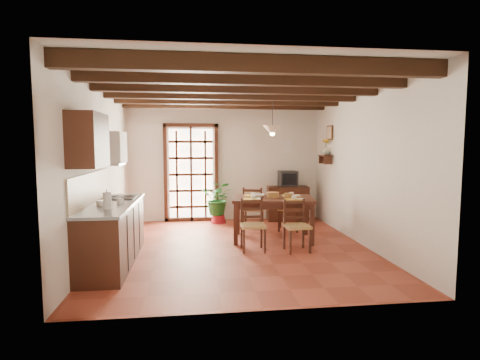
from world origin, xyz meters
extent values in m
plane|color=brown|center=(0.00, 0.00, 0.00)|extent=(5.00, 5.00, 0.00)
cube|color=silver|center=(0.00, 2.50, 1.40)|extent=(4.50, 0.02, 2.80)
cube|color=silver|center=(0.00, -2.50, 1.40)|extent=(4.50, 0.02, 2.80)
cube|color=silver|center=(-2.25, 0.00, 1.40)|extent=(0.02, 5.00, 2.80)
cube|color=silver|center=(2.25, 0.00, 1.40)|extent=(0.02, 5.00, 2.80)
cube|color=white|center=(0.00, 0.00, 2.80)|extent=(4.50, 5.00, 0.02)
cube|color=black|center=(0.00, -2.10, 2.69)|extent=(4.50, 0.14, 0.20)
cube|color=black|center=(0.00, -1.26, 2.69)|extent=(4.50, 0.14, 0.20)
cube|color=black|center=(0.00, -0.42, 2.69)|extent=(4.50, 0.14, 0.20)
cube|color=black|center=(0.00, 0.42, 2.69)|extent=(4.50, 0.14, 0.20)
cube|color=black|center=(0.00, 1.26, 2.69)|extent=(4.50, 0.14, 0.20)
cube|color=black|center=(0.00, 2.10, 2.69)|extent=(4.50, 0.14, 0.20)
cube|color=white|center=(-0.80, 2.49, 1.10)|extent=(1.01, 0.02, 2.11)
cube|color=#341910|center=(-0.80, 2.44, 2.24)|extent=(1.26, 0.10, 0.08)
cube|color=#341910|center=(-1.39, 2.44, 1.10)|extent=(0.08, 0.10, 2.28)
cube|color=#341910|center=(-0.21, 2.44, 1.10)|extent=(0.08, 0.10, 2.28)
cube|color=#341910|center=(-0.80, 2.42, 1.10)|extent=(1.01, 0.03, 2.02)
cube|color=#341910|center=(-1.95, -0.60, 0.44)|extent=(0.60, 2.20, 0.88)
cube|color=slate|center=(-1.95, -0.60, 0.90)|extent=(0.64, 2.25, 0.04)
cube|color=tan|center=(-2.23, -0.60, 1.13)|extent=(0.02, 2.20, 0.50)
cube|color=#341910|center=(-2.08, -1.30, 1.85)|extent=(0.35, 0.80, 0.70)
cube|color=white|center=(-2.05, -0.05, 1.75)|extent=(0.38, 0.60, 0.50)
cube|color=silver|center=(-2.05, -0.05, 1.48)|extent=(0.32, 0.55, 0.04)
cube|color=black|center=(-1.95, -0.05, 0.93)|extent=(0.50, 0.55, 0.02)
cylinder|color=white|center=(-1.90, -1.15, 1.03)|extent=(0.11, 0.11, 0.24)
cylinder|color=silver|center=(-2.05, -0.85, 0.95)|extent=(0.14, 0.14, 0.10)
cube|color=#3B1C13|center=(0.73, 0.49, 0.78)|extent=(1.62, 1.18, 0.05)
cube|color=#3B1C13|center=(0.73, 0.49, 0.70)|extent=(1.46, 1.06, 0.11)
cube|color=#3B1C13|center=(1.47, 0.79, 0.38)|extent=(0.09, 0.09, 0.75)
cube|color=#3B1C13|center=(0.13, 1.01, 0.38)|extent=(0.09, 0.09, 0.75)
cube|color=#3B1C13|center=(1.34, -0.02, 0.38)|extent=(0.09, 0.09, 0.75)
cube|color=#3B1C13|center=(0.00, 0.19, 0.38)|extent=(0.09, 0.09, 0.75)
cube|color=#AA8448|center=(0.24, -0.21, 0.43)|extent=(0.41, 0.39, 0.05)
cube|color=#341910|center=(0.25, -0.05, 0.66)|extent=(0.41, 0.04, 0.44)
cube|color=#341910|center=(0.24, -0.21, 0.22)|extent=(0.39, 0.37, 0.43)
cube|color=#AA8448|center=(0.98, -0.33, 0.43)|extent=(0.43, 0.41, 0.05)
cube|color=#341910|center=(0.97, -0.17, 0.65)|extent=(0.40, 0.06, 0.44)
cube|color=#341910|center=(0.98, -0.33, 0.21)|extent=(0.40, 0.39, 0.43)
cube|color=#AA8448|center=(0.49, 1.32, 0.45)|extent=(0.52, 0.50, 0.05)
cube|color=#341910|center=(0.45, 1.15, 0.69)|extent=(0.42, 0.15, 0.46)
cube|color=#341910|center=(0.49, 1.32, 0.23)|extent=(0.49, 0.48, 0.45)
cube|color=#AA8448|center=(1.22, 1.20, 0.47)|extent=(0.54, 0.53, 0.05)
cube|color=#341910|center=(1.17, 1.03, 0.70)|extent=(0.43, 0.17, 0.48)
cube|color=#341910|center=(1.22, 1.20, 0.23)|extent=(0.52, 0.50, 0.47)
cube|color=gold|center=(0.36, 0.26, 0.86)|extent=(0.34, 0.25, 0.01)
cube|color=gold|center=(1.11, 0.26, 0.86)|extent=(0.34, 0.25, 0.01)
cube|color=gold|center=(0.36, 0.73, 0.86)|extent=(0.34, 0.25, 0.01)
cube|color=gold|center=(1.11, 0.73, 0.86)|extent=(0.34, 0.25, 0.01)
cylinder|color=olive|center=(0.73, 0.49, 0.90)|extent=(0.23, 0.23, 0.10)
imported|color=white|center=(0.48, 0.59, 0.83)|extent=(0.28, 0.28, 0.05)
cube|color=#341910|center=(1.46, 2.23, 0.40)|extent=(0.98, 0.50, 0.81)
cube|color=black|center=(1.46, 2.23, 1.00)|extent=(0.42, 0.39, 0.36)
cube|color=black|center=(1.46, 2.04, 1.00)|extent=(0.34, 0.03, 0.27)
cube|color=white|center=(1.50, 2.48, 1.75)|extent=(0.25, 0.03, 0.32)
cone|color=maroon|center=(-0.19, 2.15, 0.11)|extent=(0.35, 0.35, 0.22)
imported|color=#144C19|center=(-0.19, 2.15, 0.57)|extent=(2.15, 1.97, 2.01)
cube|color=#341910|center=(2.14, 1.60, 1.55)|extent=(0.20, 0.42, 0.03)
cube|color=#341910|center=(2.14, 1.43, 1.46)|extent=(0.18, 0.03, 0.18)
cube|color=#341910|center=(2.14, 1.77, 1.46)|extent=(0.18, 0.03, 0.18)
imported|color=#B2BFB2|center=(2.14, 1.60, 1.65)|extent=(0.15, 0.15, 0.15)
sphere|color=gold|center=(2.14, 1.60, 1.86)|extent=(0.14, 0.14, 0.14)
cylinder|color=#144C19|center=(2.14, 1.60, 1.71)|extent=(0.01, 0.01, 0.28)
cube|color=brown|center=(2.23, 1.60, 2.05)|extent=(0.03, 0.32, 0.32)
cube|color=#C3B292|center=(2.21, 1.60, 2.05)|extent=(0.01, 0.26, 0.26)
cylinder|color=black|center=(0.73, 0.59, 2.45)|extent=(0.01, 0.01, 0.70)
cone|color=#F5DEC5|center=(0.73, 0.59, 2.08)|extent=(0.36, 0.36, 0.14)
sphere|color=#FFD88C|center=(0.73, 0.59, 2.00)|extent=(0.09, 0.09, 0.09)
camera|label=1|loc=(-0.72, -6.34, 1.79)|focal=28.00mm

